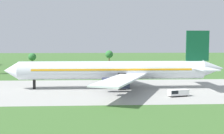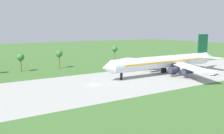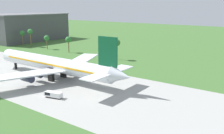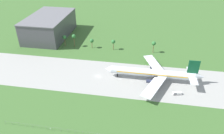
{
  "view_description": "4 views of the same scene",
  "coord_description": "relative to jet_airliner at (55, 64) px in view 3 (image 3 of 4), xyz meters",
  "views": [
    {
      "loc": [
        33.87,
        -85.9,
        14.59
      ],
      "look_at": [
        38.48,
        2.12,
        6.81
      ],
      "focal_mm": 45.0,
      "sensor_mm": 36.0,
      "label": 1
    },
    {
      "loc": [
        -44.52,
        -81.24,
        21.12
      ],
      "look_at": [
        9.47,
        2.12,
        5.81
      ],
      "focal_mm": 40.0,
      "sensor_mm": 36.0,
      "label": 2
    },
    {
      "loc": [
        112.87,
        -60.76,
        27.81
      ],
      "look_at": [
        67.48,
        2.12,
        8.64
      ],
      "focal_mm": 40.0,
      "sensor_mm": 36.0,
      "label": 3
    },
    {
      "loc": [
        32.75,
        -130.81,
        89.44
      ],
      "look_at": [
        9.48,
        5.0,
        6.0
      ],
      "focal_mm": 35.0,
      "sensor_mm": 36.0,
      "label": 4
    }
  ],
  "objects": [
    {
      "name": "jet_airliner",
      "position": [
        0.0,
        0.0,
        0.0
      ],
      "size": [
        69.64,
        57.86,
        18.28
      ],
      "color": "silver",
      "rests_on": "ground_plane"
    },
    {
      "name": "baggage_tug",
      "position": [
        15.23,
        -14.52,
        -4.7
      ],
      "size": [
        5.9,
        3.27,
        1.89
      ],
      "color": "black",
      "rests_on": "ground_plane"
    },
    {
      "name": "palm_tree_row",
      "position": [
        -49.77,
        43.24,
        2.7
      ],
      "size": [
        85.1,
        3.6,
        12.24
      ],
      "color": "brown",
      "rests_on": "ground_plane"
    },
    {
      "name": "terminal_building",
      "position": [
        -105.22,
        63.55,
        4.96
      ],
      "size": [
        36.72,
        61.2,
        21.37
      ],
      "color": "#47474C",
      "rests_on": "ground_plane"
    }
  ]
}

